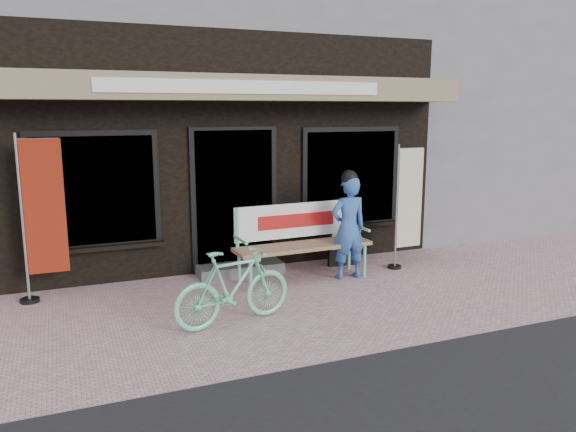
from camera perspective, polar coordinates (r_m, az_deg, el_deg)
name	(u,v)px	position (r m, az deg, el deg)	size (l,w,h in m)	color
ground	(283,311)	(7.03, -0.52, -9.64)	(70.00, 70.00, 0.00)	#C999A3
storefront	(188,81)	(11.36, -10.15, 13.34)	(7.00, 6.77, 6.00)	black
neighbor_right_near	(507,96)	(15.97, 21.39, 11.32)	(10.00, 7.00, 5.60)	slate
bench	(300,235)	(8.18, 1.24, -1.99)	(2.05, 0.60, 1.10)	#6DD5AB
person	(348,226)	(8.21, 6.15, -0.99)	(0.56, 0.38, 1.60)	#315DA8
bicycle	(234,287)	(6.54, -5.55, -7.17)	(0.42, 1.48, 0.89)	#6DD5AB
nobori_red	(41,216)	(7.79, -23.78, 0.01)	(0.63, 0.24, 2.17)	gray
nobori_cream	(407,205)	(8.90, 12.02, 1.14)	(0.57, 0.22, 1.94)	gray
menu_stand	(342,237)	(8.92, 5.55, -2.10)	(0.46, 0.13, 0.92)	black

